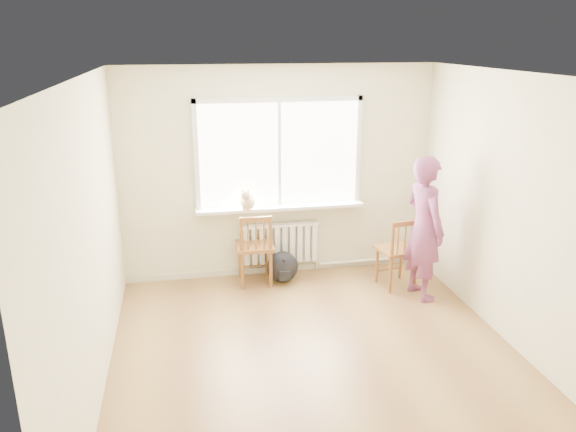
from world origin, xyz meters
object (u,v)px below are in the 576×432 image
backpack (282,267)px  chair_left (255,249)px  person (424,228)px  cat (247,200)px  chair_right (399,253)px

backpack → chair_left: bearing=-178.4°
person → cat: (-1.99, 0.85, 0.21)m
cat → chair_right: bearing=-3.0°
chair_left → person: 2.08m
person → cat: person is taller
chair_left → person: bearing=161.0°
backpack → chair_right: bearing=-17.2°
chair_left → cat: bearing=-66.2°
chair_left → chair_right: 1.79m
cat → backpack: size_ratio=1.10×
person → cat: bearing=56.2°
person → cat: size_ratio=3.86×
person → cat: 2.17m
chair_right → backpack: 1.48m
chair_left → backpack: size_ratio=2.32×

